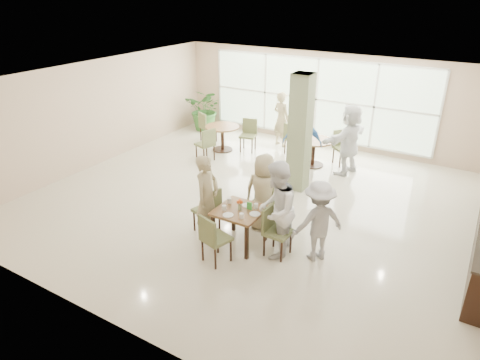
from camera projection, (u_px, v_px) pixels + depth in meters
The scene contains 19 objects.
ground at pixel (259, 203), 9.84m from camera, with size 10.00×10.00×0.00m, color beige.
room_shell at pixel (261, 132), 9.13m from camera, with size 10.00×10.00×10.00m.
window_bank at pixel (316, 99), 12.96m from camera, with size 7.00×0.04×7.00m.
column at pixel (300, 133), 10.00m from camera, with size 0.45×0.45×2.80m, color #728059.
main_table at pixel (240, 215), 8.03m from camera, with size 0.86×0.86×0.75m.
round_table_left at pixel (222, 132), 12.74m from camera, with size 1.01×1.01×0.75m.
round_table_right at pixel (314, 146), 11.65m from camera, with size 1.01×1.01×0.75m.
chairs_main_table at pixel (240, 221), 8.16m from camera, with size 2.11×1.99×0.95m.
chairs_table_left at pixel (220, 135), 12.74m from camera, with size 2.08×1.95×0.95m.
chairs_table_right at pixel (313, 148), 11.76m from camera, with size 2.09×1.85×0.95m.
tabletop_clutter at pixel (240, 207), 7.94m from camera, with size 0.78×0.71×0.21m.
potted_plant at pixel (206, 109), 14.46m from camera, with size 1.29×1.29×1.43m, color #2E6227.
teen_left at pixel (207, 197), 8.21m from camera, with size 0.62×0.41×1.71m, color tan.
teen_far at pixel (264, 192), 8.53m from camera, with size 0.78×0.43×1.61m, color tan.
teen_right at pixel (276, 210), 7.63m from camera, with size 0.89×0.69×1.83m, color white.
teen_standing at pixel (318, 221), 7.57m from camera, with size 0.99×0.57×1.53m, color #9F9FA1.
adult_a at pixel (302, 143), 10.96m from camera, with size 1.01×0.58×1.73m, color #427DC6.
adult_b at pixel (349, 139), 11.03m from camera, with size 1.73×0.74×1.86m, color white.
adult_standing at pixel (281, 119), 12.99m from camera, with size 0.61×0.40×1.68m, color tan.
Camera 1 is at (4.10, -7.70, 4.60)m, focal length 32.00 mm.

